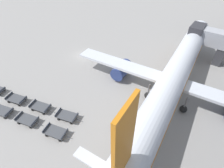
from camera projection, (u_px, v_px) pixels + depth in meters
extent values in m
plane|color=gray|center=(84.00, 55.00, 37.66)|extent=(500.00, 500.00, 0.00)
cube|color=#2D2D33|center=(196.00, 33.00, 34.61)|extent=(2.60, 4.03, 3.38)
cube|color=#38383D|center=(219.00, 56.00, 34.29)|extent=(1.72, 2.42, 3.50)
cylinder|color=silver|center=(177.00, 72.00, 26.85)|extent=(4.85, 37.43, 3.74)
sphere|color=silver|center=(199.00, 29.00, 38.97)|extent=(3.56, 3.56, 3.56)
cube|color=orange|center=(124.00, 144.00, 11.45)|extent=(0.36, 2.82, 7.66)
cube|color=silver|center=(173.00, 82.00, 26.43)|extent=(33.76, 3.69, 0.44)
cylinder|color=navy|center=(122.00, 70.00, 31.06)|extent=(2.53, 4.02, 2.42)
cube|color=orange|center=(176.00, 75.00, 27.28)|extent=(4.81, 33.70, 0.67)
cylinder|color=#56565B|center=(189.00, 51.00, 35.74)|extent=(0.24, 0.24, 2.31)
sphere|color=black|center=(188.00, 56.00, 36.49)|extent=(1.09, 1.09, 1.09)
cylinder|color=#56565B|center=(186.00, 104.00, 24.72)|extent=(0.24, 0.24, 2.31)
sphere|color=black|center=(183.00, 109.00, 25.48)|extent=(1.09, 1.09, 1.09)
cylinder|color=#56565B|center=(149.00, 90.00, 26.87)|extent=(0.24, 0.24, 2.31)
sphere|color=black|center=(148.00, 95.00, 27.63)|extent=(1.09, 1.09, 1.09)
cube|color=#424449|center=(2.00, 110.00, 25.26)|extent=(3.16, 2.20, 0.10)
cube|color=#2D333D|center=(9.00, 112.00, 24.76)|extent=(0.42, 1.61, 0.32)
cube|color=#333338|center=(12.00, 114.00, 24.87)|extent=(0.70, 0.21, 0.06)
sphere|color=black|center=(5.00, 118.00, 24.75)|extent=(0.36, 0.36, 0.36)
sphere|color=black|center=(12.00, 111.00, 25.73)|extent=(0.36, 0.36, 0.36)
sphere|color=black|center=(2.00, 107.00, 26.25)|extent=(0.36, 0.36, 0.36)
cube|color=#424449|center=(27.00, 119.00, 24.05)|extent=(3.15, 2.18, 0.10)
cube|color=#2D333D|center=(35.00, 121.00, 23.54)|extent=(0.41, 1.61, 0.32)
cube|color=#2D333D|center=(18.00, 116.00, 24.28)|extent=(0.41, 1.61, 0.32)
cube|color=#333338|center=(38.00, 124.00, 23.65)|extent=(0.70, 0.20, 0.06)
sphere|color=black|center=(30.00, 127.00, 23.53)|extent=(0.36, 0.36, 0.36)
sphere|color=black|center=(37.00, 119.00, 24.51)|extent=(0.36, 0.36, 0.36)
sphere|color=black|center=(19.00, 123.00, 24.07)|extent=(0.36, 0.36, 0.36)
sphere|color=black|center=(26.00, 115.00, 25.05)|extent=(0.36, 0.36, 0.36)
cube|color=#424449|center=(56.00, 132.00, 22.57)|extent=(3.14, 2.17, 0.10)
cube|color=#2D333D|center=(65.00, 134.00, 22.05)|extent=(0.40, 1.61, 0.32)
cube|color=#2D333D|center=(46.00, 127.00, 22.81)|extent=(0.40, 1.61, 0.32)
cube|color=#333338|center=(68.00, 136.00, 22.16)|extent=(0.70, 0.20, 0.06)
sphere|color=black|center=(60.00, 140.00, 22.05)|extent=(0.36, 0.36, 0.36)
sphere|color=black|center=(66.00, 131.00, 23.03)|extent=(0.36, 0.36, 0.36)
sphere|color=black|center=(46.00, 135.00, 22.60)|extent=(0.36, 0.36, 0.36)
sphere|color=black|center=(53.00, 127.00, 23.57)|extent=(0.36, 0.36, 0.36)
cube|color=#2D333D|center=(1.00, 90.00, 28.17)|extent=(0.42, 1.61, 0.32)
cube|color=#333338|center=(4.00, 92.00, 28.28)|extent=(0.70, 0.21, 0.06)
sphere|color=black|center=(4.00, 90.00, 29.14)|extent=(0.36, 0.36, 0.36)
cube|color=#424449|center=(16.00, 99.00, 27.06)|extent=(3.16, 2.20, 0.10)
cube|color=#2D333D|center=(23.00, 100.00, 26.56)|extent=(0.42, 1.61, 0.32)
cube|color=#2D333D|center=(9.00, 95.00, 27.29)|extent=(0.42, 1.61, 0.32)
cube|color=#333338|center=(26.00, 102.00, 26.67)|extent=(0.70, 0.21, 0.06)
sphere|color=black|center=(19.00, 105.00, 26.55)|extent=(0.36, 0.36, 0.36)
sphere|color=black|center=(25.00, 99.00, 27.53)|extent=(0.36, 0.36, 0.36)
sphere|color=black|center=(9.00, 102.00, 27.08)|extent=(0.36, 0.36, 0.36)
sphere|color=black|center=(15.00, 96.00, 28.06)|extent=(0.36, 0.36, 0.36)
cube|color=#424449|center=(40.00, 107.00, 25.83)|extent=(3.14, 2.15, 0.10)
cube|color=#2D333D|center=(48.00, 108.00, 25.31)|extent=(0.39, 1.61, 0.32)
cube|color=#2D333D|center=(32.00, 103.00, 26.07)|extent=(0.39, 1.61, 0.32)
cube|color=#333338|center=(50.00, 110.00, 25.41)|extent=(0.70, 0.19, 0.06)
sphere|color=black|center=(43.00, 113.00, 25.31)|extent=(0.36, 0.36, 0.36)
sphere|color=black|center=(49.00, 107.00, 26.28)|extent=(0.36, 0.36, 0.36)
sphere|color=black|center=(32.00, 110.00, 25.86)|extent=(0.36, 0.36, 0.36)
sphere|color=black|center=(38.00, 103.00, 26.83)|extent=(0.36, 0.36, 0.36)
cube|color=#424449|center=(67.00, 116.00, 24.55)|extent=(3.17, 2.22, 0.10)
cube|color=#2D333D|center=(75.00, 117.00, 24.06)|extent=(0.44, 1.60, 0.32)
cube|color=#2D333D|center=(58.00, 112.00, 24.77)|extent=(0.44, 1.60, 0.32)
cube|color=#333338|center=(78.00, 120.00, 24.17)|extent=(0.70, 0.21, 0.06)
sphere|color=black|center=(71.00, 123.00, 24.04)|extent=(0.36, 0.36, 0.36)
sphere|color=black|center=(76.00, 115.00, 25.03)|extent=(0.36, 0.36, 0.36)
sphere|color=black|center=(58.00, 119.00, 24.56)|extent=(0.36, 0.36, 0.36)
sphere|color=black|center=(64.00, 112.00, 25.54)|extent=(0.36, 0.36, 0.36)
cube|color=yellow|center=(144.00, 127.00, 23.70)|extent=(1.41, 37.55, 0.01)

